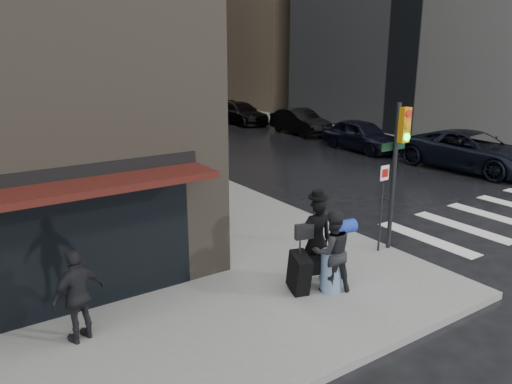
# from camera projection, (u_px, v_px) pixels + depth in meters

# --- Properties ---
(ground) EXTENTS (140.00, 140.00, 0.00)m
(ground) POSITION_uv_depth(u_px,v_px,m) (359.00, 287.00, 10.61)
(ground) COLOR black
(ground) RESTS_ON ground
(sidewalk_left) EXTENTS (4.00, 50.00, 0.15)m
(sidewalk_left) POSITION_uv_depth(u_px,v_px,m) (56.00, 126.00, 32.10)
(sidewalk_left) COLOR slate
(sidewalk_left) RESTS_ON ground
(sidewalk_right) EXTENTS (3.00, 50.00, 0.15)m
(sidewalk_right) POSITION_uv_depth(u_px,v_px,m) (235.00, 111.00, 39.35)
(sidewalk_right) COLOR slate
(sidewalk_right) RESTS_ON ground
(crosswalk) EXTENTS (8.50, 3.00, 0.01)m
(crosswalk) POSITION_uv_depth(u_px,v_px,m) (510.00, 212.00, 15.44)
(crosswalk) COLOR silver
(crosswalk) RESTS_ON ground
(man_overcoat) EXTENTS (1.26, 0.94, 2.01)m
(man_overcoat) POSITION_uv_depth(u_px,v_px,m) (313.00, 245.00, 10.25)
(man_overcoat) COLOR black
(man_overcoat) RESTS_ON ground
(man_jeans) EXTENTS (1.18, 0.93, 1.70)m
(man_jeans) POSITION_uv_depth(u_px,v_px,m) (331.00, 251.00, 9.92)
(man_jeans) COLOR black
(man_jeans) RESTS_ON ground
(man_greycoat) EXTENTS (1.03, 0.67, 1.63)m
(man_greycoat) POSITION_uv_depth(u_px,v_px,m) (78.00, 296.00, 8.22)
(man_greycoat) COLOR black
(man_greycoat) RESTS_ON ground
(traffic_light) EXTENTS (0.89, 0.41, 3.55)m
(traffic_light) POSITION_uv_depth(u_px,v_px,m) (397.00, 157.00, 11.61)
(traffic_light) COLOR black
(traffic_light) RESTS_ON ground
(fire_hydrant) EXTENTS (0.42, 0.33, 0.76)m
(fire_hydrant) POSITION_uv_depth(u_px,v_px,m) (220.00, 204.00, 14.66)
(fire_hydrant) COLOR maroon
(fire_hydrant) RESTS_ON ground
(parked_car_0) EXTENTS (3.05, 5.92, 1.60)m
(parked_car_0) POSITION_uv_depth(u_px,v_px,m) (472.00, 151.00, 20.61)
(parked_car_0) COLOR black
(parked_car_0) RESTS_ON ground
(parked_car_1) EXTENTS (1.94, 4.51, 1.52)m
(parked_car_1) POSITION_uv_depth(u_px,v_px,m) (361.00, 135.00, 24.61)
(parked_car_1) COLOR black
(parked_car_1) RESTS_ON ground
(parked_car_2) EXTENTS (1.79, 4.49, 1.45)m
(parked_car_2) POSITION_uv_depth(u_px,v_px,m) (300.00, 122.00, 29.34)
(parked_car_2) COLOR black
(parked_car_2) RESTS_ON ground
(parked_car_3) EXTENTS (1.97, 4.84, 1.40)m
(parked_car_3) POSITION_uv_depth(u_px,v_px,m) (240.00, 113.00, 33.40)
(parked_car_3) COLOR black
(parked_car_3) RESTS_ON ground
(parked_car_4) EXTENTS (2.35, 4.88, 1.61)m
(parked_car_4) POSITION_uv_depth(u_px,v_px,m) (203.00, 104.00, 37.82)
(parked_car_4) COLOR #45454A
(parked_car_4) RESTS_ON ground
(parked_car_5) EXTENTS (1.70, 4.87, 1.60)m
(parked_car_5) POSITION_uv_depth(u_px,v_px,m) (172.00, 98.00, 42.24)
(parked_car_5) COLOR #505155
(parked_car_5) RESTS_ON ground
(parked_car_6) EXTENTS (2.25, 4.84, 1.34)m
(parked_car_6) POSITION_uv_depth(u_px,v_px,m) (147.00, 95.00, 46.68)
(parked_car_6) COLOR #434348
(parked_car_6) RESTS_ON ground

